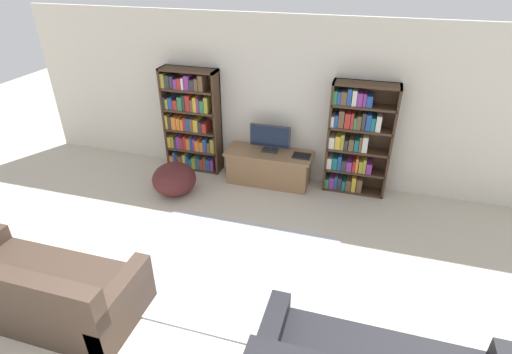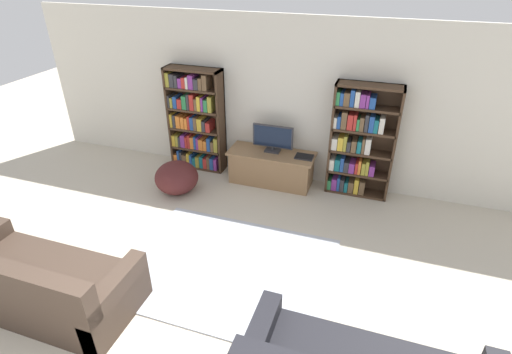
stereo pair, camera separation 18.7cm
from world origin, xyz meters
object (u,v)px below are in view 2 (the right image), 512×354
object	(u,v)px
bookshelf_left	(196,121)
beanbag_ottoman	(177,178)
laptop	(304,157)
television	(273,138)
couch_left_sectional	(40,285)
bookshelf_right	(359,142)
tv_stand	(271,167)

from	to	relation	value
bookshelf_left	beanbag_ottoman	world-z (taller)	bookshelf_left
bookshelf_left	laptop	distance (m)	1.95
television	couch_left_sectional	size ratio (longest dim) A/B	0.32
bookshelf_left	laptop	bearing A→B (deg)	-4.20
beanbag_ottoman	bookshelf_right	bearing A→B (deg)	18.99
laptop	couch_left_sectional	distance (m)	3.94
bookshelf_left	beanbag_ottoman	xyz separation A→B (m)	(0.06, -0.91, -0.60)
tv_stand	couch_left_sectional	xyz separation A→B (m)	(-1.58, -3.32, 0.00)
beanbag_ottoman	bookshelf_left	bearing A→B (deg)	94.09
bookshelf_right	beanbag_ottoman	size ratio (longest dim) A/B	2.58
bookshelf_right	tv_stand	bearing A→B (deg)	-173.62
television	laptop	bearing A→B (deg)	-5.12
bookshelf_left	laptop	size ratio (longest dim) A/B	6.25
bookshelf_right	tv_stand	world-z (taller)	bookshelf_right
bookshelf_left	television	distance (m)	1.40
bookshelf_right	beanbag_ottoman	xyz separation A→B (m)	(-2.64, -0.91, -0.61)
television	laptop	world-z (taller)	television
television	beanbag_ottoman	xyz separation A→B (m)	(-1.33, -0.81, -0.53)
laptop	beanbag_ottoman	xyz separation A→B (m)	(-1.86, -0.76, -0.30)
television	laptop	size ratio (longest dim) A/B	2.34
beanbag_ottoman	laptop	bearing A→B (deg)	22.32
television	beanbag_ottoman	size ratio (longest dim) A/B	0.96
couch_left_sectional	laptop	bearing A→B (deg)	57.55
tv_stand	television	size ratio (longest dim) A/B	2.13
tv_stand	couch_left_sectional	size ratio (longest dim) A/B	0.68
tv_stand	couch_left_sectional	bearing A→B (deg)	-115.42
tv_stand	bookshelf_left	bearing A→B (deg)	174.14
bookshelf_right	couch_left_sectional	world-z (taller)	bookshelf_right
television	beanbag_ottoman	bearing A→B (deg)	-148.57
tv_stand	laptop	world-z (taller)	laptop
bookshelf_left	beanbag_ottoman	bearing A→B (deg)	-85.91
bookshelf_left	couch_left_sectional	distance (m)	3.51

